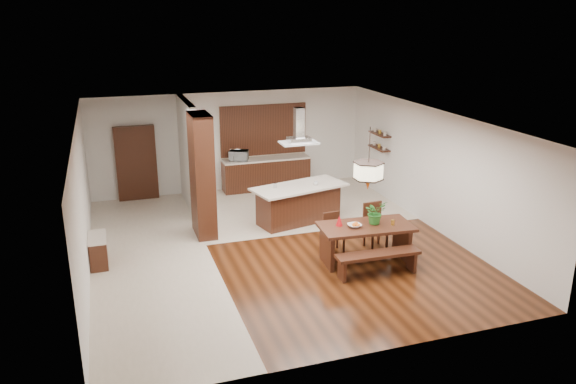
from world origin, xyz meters
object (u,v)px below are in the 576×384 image
object	(u,v)px
range_hood	(299,126)
island_cup	(316,183)
dining_chair_left	(334,233)
pendant_lantern	(369,159)
hallway_console	(98,251)
dining_table	(365,235)
foliage_plant	(375,212)
microwave	(239,155)
fruit_bowl	(354,226)
dining_chair_right	(376,226)
kitchen_island	(299,203)
dining_bench	(378,264)

from	to	relation	value
range_hood	island_cup	bearing A→B (deg)	-14.01
dining_chair_left	range_hood	size ratio (longest dim) A/B	0.98
pendant_lantern	hallway_console	bearing A→B (deg)	163.67
dining_table	dining_chair_left	size ratio (longest dim) A/B	2.30
foliage_plant	microwave	distance (m)	5.75
fruit_bowl	hallway_console	bearing A→B (deg)	162.57
dining_chair_right	kitchen_island	distance (m)	2.35
dining_chair_right	microwave	size ratio (longest dim) A/B	1.91
dining_chair_right	microwave	distance (m)	5.39
hallway_console	fruit_bowl	distance (m)	5.37
dining_table	dining_chair_right	size ratio (longest dim) A/B	1.97
pendant_lantern	fruit_bowl	bearing A→B (deg)	-174.73
pendant_lantern	kitchen_island	xyz separation A→B (m)	(-0.57, 2.63, -1.75)
kitchen_island	island_cup	distance (m)	0.67
kitchen_island	range_hood	distance (m)	1.97
hallway_console	microwave	world-z (taller)	microwave
island_cup	dining_bench	bearing A→B (deg)	-88.23
microwave	fruit_bowl	bearing A→B (deg)	-56.02
dining_chair_right	island_cup	distance (m)	2.15
kitchen_island	range_hood	bearing A→B (deg)	76.31
kitchen_island	dining_table	bearing A→B (deg)	-91.39
kitchen_island	microwave	distance (m)	3.10
dining_chair_right	dining_chair_left	bearing A→B (deg)	172.55
dining_chair_right	island_cup	bearing A→B (deg)	106.29
pendant_lantern	microwave	xyz separation A→B (m)	(-1.39, 5.55, -1.15)
foliage_plant	dining_chair_right	bearing A→B (deg)	58.96
hallway_console	fruit_bowl	xyz separation A→B (m)	(5.10, -1.60, 0.53)
dining_chair_right	foliage_plant	bearing A→B (deg)	-123.98
dining_bench	pendant_lantern	bearing A→B (deg)	85.50
dining_table	hallway_console	bearing A→B (deg)	163.67
dining_table	dining_bench	size ratio (longest dim) A/B	1.16
pendant_lantern	foliage_plant	distance (m)	1.20
hallway_console	dining_chair_left	xyz separation A→B (m)	(4.94, -0.94, 0.12)
dining_chair_right	dining_bench	bearing A→B (deg)	-118.00
dining_chair_right	kitchen_island	size ratio (longest dim) A/B	0.41
foliage_plant	kitchen_island	xyz separation A→B (m)	(-0.79, 2.59, -0.56)
pendant_lantern	fruit_bowl	world-z (taller)	pendant_lantern
fruit_bowl	island_cup	world-z (taller)	island_cup
dining_chair_left	pendant_lantern	world-z (taller)	pendant_lantern
foliage_plant	dining_table	bearing A→B (deg)	-171.39
pendant_lantern	fruit_bowl	distance (m)	1.43
kitchen_island	island_cup	bearing A→B (deg)	-27.17
range_hood	dining_chair_right	bearing A→B (deg)	-61.96
hallway_console	dining_chair_right	world-z (taller)	dining_chair_right
pendant_lantern	range_hood	world-z (taller)	same
dining_chair_left	dining_bench	bearing A→B (deg)	-78.57
dining_chair_left	pendant_lantern	xyz separation A→B (m)	(0.44, -0.63, 1.81)
range_hood	dining_chair_left	bearing A→B (deg)	-86.18
hallway_console	island_cup	world-z (taller)	island_cup
fruit_bowl	dining_chair_left	bearing A→B (deg)	103.81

